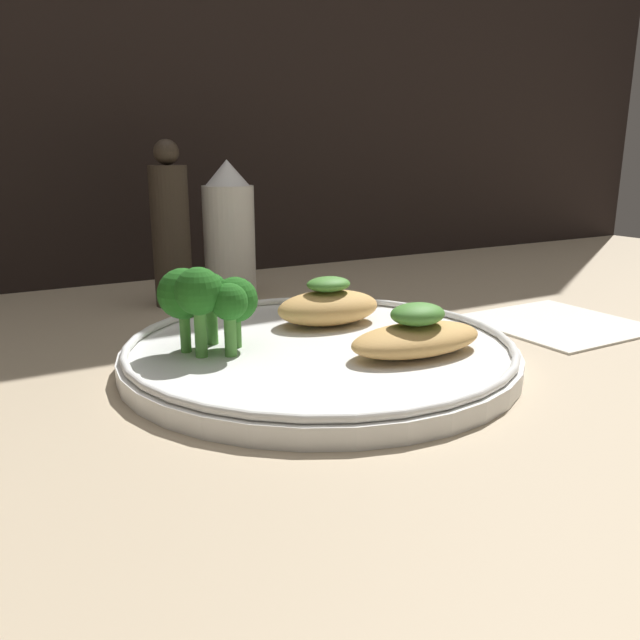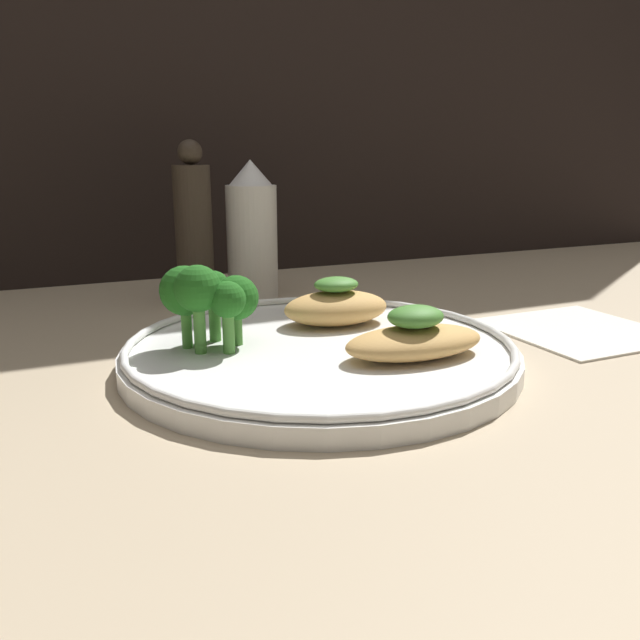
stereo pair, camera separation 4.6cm
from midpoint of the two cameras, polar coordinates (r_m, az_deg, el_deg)
ground_plane at (r=47.59cm, az=2.80°, el=-4.58°), size 180.00×180.00×1.00cm
plate at (r=47.12cm, az=2.82°, el=-2.87°), size 29.59×29.59×2.00cm
grilled_meat_front at (r=44.82cm, az=11.61°, el=-1.71°), size 10.71×5.56×3.76cm
grilled_meat_middle at (r=52.63cm, az=4.01°, el=1.27°), size 9.42×6.29×4.07cm
broccoli_bunch at (r=45.72cm, az=-7.34°, el=2.27°), size 7.16×6.11×6.46cm
sauce_bottle at (r=68.77cm, az=-4.31°, el=7.95°), size 5.52×5.52×14.90cm
pepper_grinder at (r=66.82cm, az=-9.51°, el=8.14°), size 3.90×3.90×16.90cm
napkin at (r=61.44cm, az=24.62°, el=-0.78°), size 13.76×13.76×0.40cm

